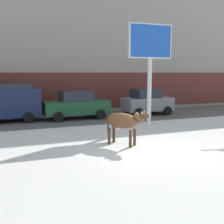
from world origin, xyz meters
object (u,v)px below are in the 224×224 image
object	(u,v)px
car_navy_van	(1,102)
car_grey_hatchback	(147,102)
cow_brown	(123,121)
billboard	(150,48)
car_darkgreen_sedan	(76,105)
pedestrian_near_billboard	(6,103)

from	to	relation	value
car_navy_van	car_grey_hatchback	world-z (taller)	car_navy_van
cow_brown	car_grey_hatchback	xyz separation A→B (m)	(5.03, 7.23, -0.07)
billboard	car_navy_van	distance (m)	9.39
cow_brown	car_darkgreen_sedan	size ratio (longest dim) A/B	0.41
cow_brown	pedestrian_near_billboard	xyz separation A→B (m)	(-4.36, 10.28, -0.11)
cow_brown	car_darkgreen_sedan	world-z (taller)	car_darkgreen_sedan
cow_brown	car_grey_hatchback	distance (m)	8.81
car_grey_hatchback	car_navy_van	bearing A→B (deg)	177.05
cow_brown	pedestrian_near_billboard	size ratio (longest dim) A/B	1.00
cow_brown	billboard	bearing A→B (deg)	47.45
cow_brown	billboard	xyz separation A→B (m)	(3.00, 3.27, 3.32)
pedestrian_near_billboard	cow_brown	bearing A→B (deg)	-67.00
car_darkgreen_sedan	car_grey_hatchback	bearing A→B (deg)	-1.32
billboard	car_navy_van	world-z (taller)	billboard
car_grey_hatchback	billboard	bearing A→B (deg)	-117.13
car_navy_van	car_grey_hatchback	xyz separation A→B (m)	(9.70, -0.50, -0.32)
car_navy_van	pedestrian_near_billboard	world-z (taller)	car_navy_van
cow_brown	pedestrian_near_billboard	bearing A→B (deg)	113.00
billboard	car_darkgreen_sedan	bearing A→B (deg)	127.35
billboard	car_darkgreen_sedan	distance (m)	6.17
pedestrian_near_billboard	billboard	bearing A→B (deg)	-43.62
car_darkgreen_sedan	pedestrian_near_billboard	world-z (taller)	car_darkgreen_sedan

